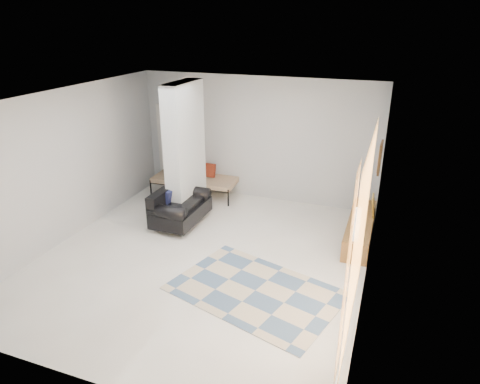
% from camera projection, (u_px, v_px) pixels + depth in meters
% --- Properties ---
extents(floor, '(6.00, 6.00, 0.00)m').
position_uv_depth(floor, '(203.00, 258.00, 7.59)').
color(floor, beige).
rests_on(floor, ground).
extents(ceiling, '(6.00, 6.00, 0.00)m').
position_uv_depth(ceiling, '(197.00, 99.00, 6.53)').
color(ceiling, white).
rests_on(ceiling, wall_back).
extents(wall_back, '(6.00, 0.00, 6.00)m').
position_uv_depth(wall_back, '(257.00, 139.00, 9.66)').
color(wall_back, '#B4B6B8').
rests_on(wall_back, ground).
extents(wall_front, '(6.00, 0.00, 6.00)m').
position_uv_depth(wall_front, '(78.00, 282.00, 4.45)').
color(wall_front, '#B4B6B8').
rests_on(wall_front, ground).
extents(wall_left, '(0.00, 6.00, 6.00)m').
position_uv_depth(wall_left, '(66.00, 166.00, 7.93)').
color(wall_left, '#B4B6B8').
rests_on(wall_left, ground).
extents(wall_right, '(0.00, 6.00, 6.00)m').
position_uv_depth(wall_right, '(373.00, 208.00, 6.18)').
color(wall_right, '#B4B6B8').
rests_on(wall_right, ground).
extents(partition_column, '(0.35, 1.20, 2.80)m').
position_uv_depth(partition_column, '(185.00, 151.00, 8.80)').
color(partition_column, silver).
rests_on(partition_column, floor).
extents(hallway_door, '(0.85, 0.06, 2.04)m').
position_uv_depth(hallway_door, '(175.00, 147.00, 10.44)').
color(hallway_door, silver).
rests_on(hallway_door, floor).
extents(curtain, '(0.00, 2.55, 2.55)m').
position_uv_depth(curtain, '(360.00, 240.00, 5.19)').
color(curtain, gold).
rests_on(curtain, wall_right).
extents(wall_art, '(0.04, 0.45, 0.55)m').
position_uv_depth(wall_art, '(380.00, 158.00, 7.57)').
color(wall_art, '#3B2410').
rests_on(wall_art, wall_right).
extents(media_console, '(0.45, 2.04, 0.80)m').
position_uv_depth(media_console, '(360.00, 229.00, 8.18)').
color(media_console, brown).
rests_on(media_console, floor).
extents(loveseat, '(0.81, 1.38, 0.76)m').
position_uv_depth(loveseat, '(178.00, 207.00, 8.74)').
color(loveseat, silver).
rests_on(loveseat, floor).
extents(daybed, '(2.02, 0.93, 0.77)m').
position_uv_depth(daybed, '(194.00, 178.00, 10.16)').
color(daybed, black).
rests_on(daybed, floor).
extents(area_rug, '(2.89, 2.32, 0.01)m').
position_uv_depth(area_rug, '(255.00, 291.00, 6.66)').
color(area_rug, '#C1B193').
rests_on(area_rug, floor).
extents(cylinder_lamp, '(0.11, 0.11, 0.60)m').
position_uv_depth(cylinder_lamp, '(357.00, 225.00, 7.23)').
color(cylinder_lamp, white).
rests_on(cylinder_lamp, media_console).
extents(bronze_figurine, '(0.13, 0.13, 0.25)m').
position_uv_depth(bronze_figurine, '(362.00, 202.00, 8.57)').
color(bronze_figurine, black).
rests_on(bronze_figurine, media_console).
extents(vase, '(0.19, 0.19, 0.19)m').
position_uv_depth(vase, '(357.00, 222.00, 7.78)').
color(vase, silver).
rests_on(vase, media_console).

